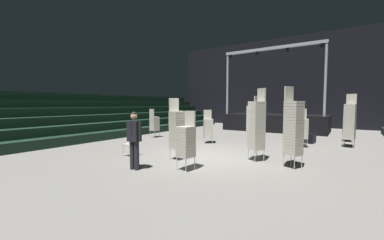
# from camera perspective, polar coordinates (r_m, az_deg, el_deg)

# --- Properties ---
(ground_plane) EXTENTS (22.00, 30.00, 0.10)m
(ground_plane) POSITION_cam_1_polar(r_m,az_deg,el_deg) (9.29, 2.58, -8.93)
(ground_plane) COLOR slate
(arena_end_wall) EXTENTS (22.00, 0.30, 8.00)m
(arena_end_wall) POSITION_cam_1_polar(r_m,az_deg,el_deg) (23.31, 22.35, 8.46)
(arena_end_wall) COLOR black
(arena_end_wall) RESTS_ON ground_plane
(bleacher_bank_left) EXTENTS (4.50, 24.00, 2.70)m
(bleacher_bank_left) POSITION_cam_1_polar(r_m,az_deg,el_deg) (16.05, -23.10, 1.20)
(bleacher_bank_left) COLOR black
(bleacher_bank_left) RESTS_ON ground_plane
(stage_riser) EXTENTS (7.18, 3.26, 5.97)m
(stage_riser) POSITION_cam_1_polar(r_m,az_deg,el_deg) (18.93, 19.40, -0.35)
(stage_riser) COLOR black
(stage_riser) RESTS_ON ground_plane
(man_with_tie) EXTENTS (0.57, 0.26, 1.78)m
(man_with_tie) POSITION_cam_1_polar(r_m,az_deg,el_deg) (7.40, -13.79, -3.97)
(man_with_tie) COLOR black
(man_with_tie) RESTS_ON ground_plane
(chair_stack_front_left) EXTENTS (0.58, 0.58, 2.56)m
(chair_stack_front_left) POSITION_cam_1_polar(r_m,az_deg,el_deg) (8.03, 23.25, -1.63)
(chair_stack_front_left) COLOR #B2B5BA
(chair_stack_front_left) RESTS_ON ground_plane
(chair_stack_front_right) EXTENTS (0.54, 0.54, 2.22)m
(chair_stack_front_right) POSITION_cam_1_polar(r_m,az_deg,el_deg) (8.53, -3.62, -2.16)
(chair_stack_front_right) COLOR #B2B5BA
(chair_stack_front_right) RESTS_ON ground_plane
(chair_stack_mid_left) EXTENTS (0.61, 0.61, 2.56)m
(chair_stack_mid_left) POSITION_cam_1_polar(r_m,az_deg,el_deg) (8.61, 15.32, -1.11)
(chair_stack_mid_left) COLOR #B2B5BA
(chair_stack_mid_left) RESTS_ON ground_plane
(chair_stack_mid_right) EXTENTS (0.50, 0.50, 2.48)m
(chair_stack_mid_right) POSITION_cam_1_polar(r_m,az_deg,el_deg) (13.08, 33.77, -0.16)
(chair_stack_mid_right) COLOR #B2B5BA
(chair_stack_mid_right) RESTS_ON ground_plane
(chair_stack_mid_centre) EXTENTS (0.62, 0.62, 1.71)m
(chair_stack_mid_centre) POSITION_cam_1_polar(r_m,az_deg,el_deg) (12.16, 3.91, -1.56)
(chair_stack_mid_centre) COLOR #B2B5BA
(chair_stack_mid_centre) RESTS_ON ground_plane
(chair_stack_rear_left) EXTENTS (0.49, 0.49, 1.88)m
(chair_stack_rear_left) POSITION_cam_1_polar(r_m,az_deg,el_deg) (15.05, 33.45, -0.84)
(chair_stack_rear_left) COLOR #B2B5BA
(chair_stack_rear_left) RESTS_ON ground_plane
(chair_stack_rear_right) EXTENTS (0.50, 0.50, 1.79)m
(chair_stack_rear_right) POSITION_cam_1_polar(r_m,az_deg,el_deg) (7.16, -1.46, -4.99)
(chair_stack_rear_right) COLOR #B2B5BA
(chair_stack_rear_right) RESTS_ON ground_plane
(chair_stack_rear_centre) EXTENTS (0.51, 0.51, 1.71)m
(chair_stack_rear_centre) POSITION_cam_1_polar(r_m,az_deg,el_deg) (14.42, -9.05, -0.76)
(chair_stack_rear_centre) COLOR #B2B5BA
(chair_stack_rear_centre) RESTS_ON ground_plane
(chair_stack_aisle_left) EXTENTS (0.57, 0.57, 1.79)m
(chair_stack_aisle_left) POSITION_cam_1_polar(r_m,az_deg,el_deg) (12.13, 25.03, -1.73)
(chair_stack_aisle_left) COLOR #B2B5BA
(chair_stack_aisle_left) RESTS_ON ground_plane
(chair_stack_aisle_right) EXTENTS (0.51, 0.51, 2.39)m
(chair_stack_aisle_right) POSITION_cam_1_polar(r_m,az_deg,el_deg) (11.93, 14.42, -0.16)
(chair_stack_aisle_right) COLOR #B2B5BA
(chair_stack_aisle_right) RESTS_ON ground_plane
(equipment_road_case) EXTENTS (0.99, 0.75, 0.49)m
(equipment_road_case) POSITION_cam_1_polar(r_m,az_deg,el_deg) (13.69, 25.61, -3.91)
(equipment_road_case) COLOR black
(equipment_road_case) RESTS_ON ground_plane
(loose_chair_near_man) EXTENTS (0.45, 0.45, 0.95)m
(loose_chair_near_man) POSITION_cam_1_polar(r_m,az_deg,el_deg) (9.41, -14.41, -5.26)
(loose_chair_near_man) COLOR #B2B5BA
(loose_chair_near_man) RESTS_ON ground_plane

